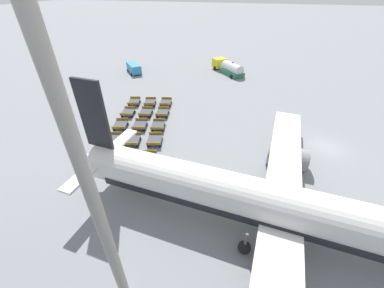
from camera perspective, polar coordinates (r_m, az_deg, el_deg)
The scene contains 21 objects.
ground_plane at distance 34.20m, azimuth 29.54°, elevation -0.61°, with size 500.00×500.00×0.00m, color gray.
airplane at distance 20.09m, azimuth 23.71°, elevation -14.83°, with size 35.61×40.60×11.11m.
fuel_tanker_primary at distance 56.33m, azimuth 8.95°, elevation 17.69°, with size 8.58×8.33×2.88m.
service_van at distance 57.75m, azimuth -13.92°, elevation 17.47°, with size 5.28×5.08×2.03m.
baggage_dolly_row_near_col_a at distance 41.65m, azimuth -13.85°, elevation 9.91°, with size 3.35×2.39×0.92m.
baggage_dolly_row_near_col_b at distance 38.30m, azimuth -15.24°, elevation 7.45°, with size 3.34×2.23×0.92m.
baggage_dolly_row_near_col_c at distance 35.01m, azimuth -16.93°, elevation 4.47°, with size 3.35×2.37×0.92m.
baggage_dolly_row_near_col_d at distance 31.93m, azimuth -18.66°, elevation 1.00°, with size 3.35×2.33×0.92m.
baggage_dolly_row_near_col_e at distance 28.89m, azimuth -20.72°, elevation -3.36°, with size 3.34×2.28×0.92m.
baggage_dolly_row_mid_a_col_a at distance 40.93m, azimuth -10.14°, elevation 9.94°, with size 3.35×2.42×0.92m.
baggage_dolly_row_mid_a_col_b at distance 37.64m, azimuth -11.13°, elevation 7.55°, with size 3.34×2.22×0.92m.
baggage_dolly_row_mid_a_col_c at distance 34.27m, azimuth -12.52°, elevation 4.51°, with size 3.35×2.32×0.92m.
baggage_dolly_row_mid_a_col_d at distance 31.13m, azimuth -14.22°, elevation 0.94°, with size 3.35×2.38×0.92m.
baggage_dolly_row_mid_a_col_e at distance 28.09m, azimuth -15.39°, elevation -3.38°, with size 3.34×2.21×0.92m.
baggage_dolly_row_mid_b_col_a at distance 40.46m, azimuth -6.39°, elevation 9.97°, with size 3.34×2.24×0.92m.
baggage_dolly_row_mid_b_col_b at distance 37.16m, azimuth -7.18°, elevation 7.58°, with size 3.34×2.23×0.92m.
baggage_dolly_row_mid_b_col_c at distance 33.70m, azimuth -8.21°, elevation 4.48°, with size 3.35×2.33×0.92m.
baggage_dolly_row_mid_b_col_d at distance 30.57m, azimuth -9.03°, elevation 0.97°, with size 3.35×2.37×0.92m.
baggage_dolly_row_mid_b_col_e at distance 27.39m, azimuth -10.72°, elevation -3.72°, with size 3.35×2.35×0.92m.
apron_light_mast at distance 8.71m, azimuth -33.23°, elevation 20.06°, with size 2.00×0.72×28.90m.
stand_guidance_stripe at distance 23.41m, azimuth 0.09°, elevation -12.63°, with size 2.50×27.28×0.01m.
Camera 1 is at (27.91, -9.76, 17.19)m, focal length 22.00 mm.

